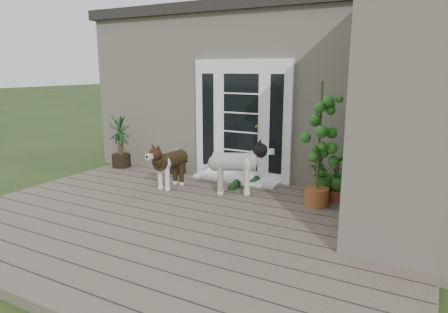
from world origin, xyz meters
The scene contains 16 objects.
deck centered at (0.00, 0.40, 0.06)m, with size 6.20×4.60×0.12m, color #6B5B4C.
house_main centered at (0.00, 4.65, 1.55)m, with size 7.40×4.00×3.10m, color #665E54.
roof_main centered at (0.00, 4.65, 3.20)m, with size 7.60×4.20×0.20m, color #2D2826.
house_wing centered at (2.90, 1.50, 1.55)m, with size 1.60×2.40×3.10m, color #665E54.
door_unit centered at (-0.20, 2.60, 1.19)m, with size 1.90×0.14×2.15m, color white.
door_step centered at (-0.20, 2.40, 0.14)m, with size 1.60×0.40×0.05m, color white.
brindle_dog centered at (-0.98, 1.47, 0.47)m, with size 0.36×0.84×0.70m, color #352713, non-canonical shape.
white_dog centered at (0.13, 1.67, 0.51)m, with size 0.40×0.93×0.78m, color beige, non-canonical shape.
spider_plant centered at (-1.43, 2.31, 0.40)m, with size 0.52×0.52×0.55m, color #829A5E, non-canonical shape.
yucca centered at (-2.75, 2.18, 0.64)m, with size 0.72×0.72×1.04m, color black, non-canonical shape.
herb_a centered at (1.47, 2.10, 0.43)m, with size 0.49×0.49×0.62m, color #175018.
herb_b centered at (1.82, 2.23, 0.46)m, with size 0.45×0.45×0.68m, color #245117.
herb_c centered at (1.66, 2.16, 0.40)m, with size 0.36×0.36×0.56m, color #234E16.
sapling centered at (1.45, 1.76, 1.06)m, with size 0.56×0.56×1.89m, color #164D18, non-canonical shape.
clog_left centered at (-0.01, 1.95, 0.17)m, with size 0.16×0.34×0.10m, color #153517, non-canonical shape.
clog_right centered at (0.16, 2.40, 0.17)m, with size 0.14×0.31×0.09m, color black, non-canonical shape.
Camera 1 is at (2.95, -3.83, 2.10)m, focal length 31.96 mm.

